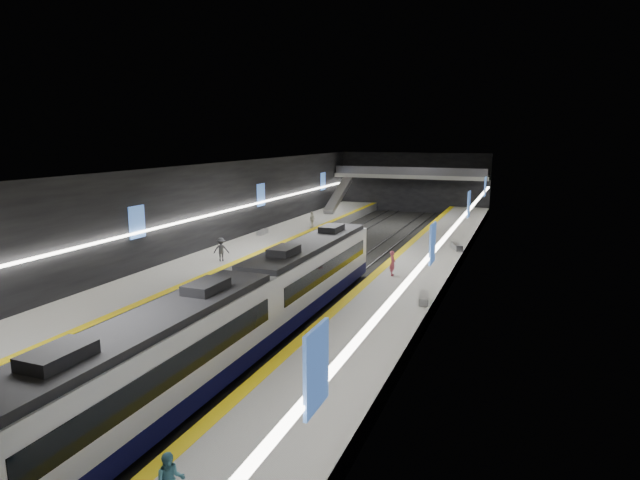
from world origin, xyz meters
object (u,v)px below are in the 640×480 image
at_px(bench_right_near, 424,298).
at_px(passenger_left_a, 312,220).
at_px(bench_left_far, 263,232).
at_px(escalator, 338,195).
at_px(passenger_left_b, 221,250).
at_px(train, 251,305).
at_px(bench_right_far, 457,247).
at_px(passenger_right_a, 393,264).

distance_m(bench_right_near, passenger_left_a, 25.46).
bearing_deg(bench_right_near, bench_left_far, 129.82).
height_order(escalator, bench_right_near, escalator).
height_order(bench_left_far, passenger_left_b, passenger_left_b).
xyz_separation_m(train, bench_right_near, (7.00, 7.32, -0.97)).
bearing_deg(escalator, bench_right_far, -47.53).
distance_m(escalator, passenger_left_b, 29.17).
bearing_deg(bench_left_far, passenger_right_a, -39.97).
relative_size(passenger_left_a, passenger_left_b, 0.94).
height_order(bench_left_far, passenger_left_a, passenger_left_a).
bearing_deg(train, escalator, 103.74).
relative_size(train, bench_right_near, 16.56).
height_order(train, bench_left_far, train).
bearing_deg(escalator, bench_right_near, -63.16).
bearing_deg(passenger_left_a, bench_left_far, -26.45).
bearing_deg(train, bench_right_far, 72.99).
relative_size(train, passenger_left_a, 17.94).
height_order(escalator, bench_right_far, escalator).
bearing_deg(bench_right_near, train, -143.59).
bearing_deg(bench_right_near, passenger_left_b, 154.52).
relative_size(train, escalator, 3.76).
distance_m(train, passenger_left_a, 28.93).
relative_size(bench_right_near, passenger_left_b, 1.02).
xyz_separation_m(escalator, bench_left_far, (-1.22, -18.13, -1.68)).
distance_m(bench_right_far, passenger_left_b, 19.11).
relative_size(escalator, passenger_right_a, 4.77).
distance_m(passenger_right_a, passenger_left_a, 19.61).
distance_m(bench_right_far, passenger_right_a, 10.57).
bearing_deg(bench_right_near, bench_right_far, 80.63).
xyz_separation_m(train, passenger_left_b, (-8.95, 11.77, -0.31)).
xyz_separation_m(bench_right_near, passenger_left_b, (-15.95, 4.46, 0.67)).
xyz_separation_m(bench_right_near, passenger_left_a, (-15.16, 20.44, 0.62)).
height_order(bench_left_far, bench_right_far, bench_right_far).
xyz_separation_m(bench_right_far, passenger_left_a, (-15.04, 5.28, 0.59)).
xyz_separation_m(bench_left_far, passenger_right_a, (15.17, -10.45, 0.62)).
bearing_deg(passenger_right_a, bench_left_far, 44.93).
bearing_deg(passenger_right_a, escalator, 15.52).
bearing_deg(bench_right_far, train, -128.49).
distance_m(bench_left_far, bench_right_far, 18.09).
distance_m(bench_right_far, passenger_left_a, 15.95).
distance_m(bench_left_far, bench_right_near, 23.89).
bearing_deg(train, passenger_left_a, 106.39).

